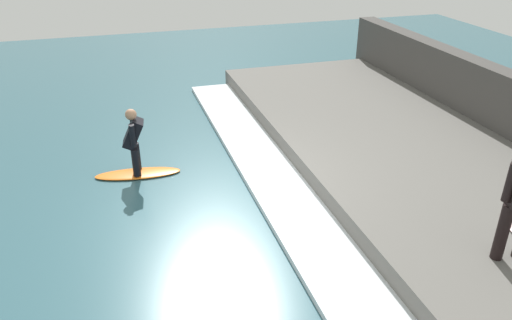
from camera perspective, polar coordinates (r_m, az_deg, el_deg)
name	(u,v)px	position (r m, az deg, el deg)	size (l,w,h in m)	color
ground_plane	(233,198)	(9.01, -2.69, -4.34)	(28.00, 28.00, 0.00)	#335B66
concrete_ledge	(411,161)	(10.28, 17.27, -0.14)	(4.40, 12.80, 0.41)	#66635E
wave_foam_crest	(279,188)	(9.21, 2.70, -3.24)	(1.07, 12.16, 0.10)	silver
surfboard_riding	(138,173)	(10.01, -13.34, -1.51)	(1.68, 0.66, 0.06)	orange
surfer_riding	(134,138)	(9.69, -13.80, 2.42)	(0.47, 0.61, 1.31)	black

